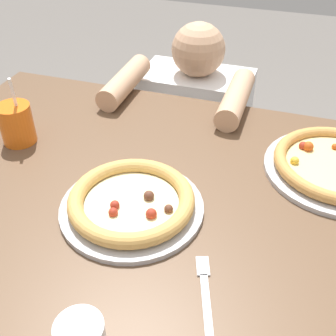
# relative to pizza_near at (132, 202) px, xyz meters

# --- Properties ---
(dining_table) EXTENTS (1.26, 0.96, 0.75)m
(dining_table) POSITION_rel_pizza_near_xyz_m (-0.01, 0.05, -0.12)
(dining_table) COLOR brown
(dining_table) RESTS_ON ground
(pizza_near) EXTENTS (0.31, 0.31, 0.05)m
(pizza_near) POSITION_rel_pizza_near_xyz_m (0.00, 0.00, 0.00)
(pizza_near) COLOR #B7B7BC
(pizza_near) RESTS_ON dining_table
(drink_cup_colored) EXTENTS (0.09, 0.09, 0.19)m
(drink_cup_colored) POSITION_rel_pizza_near_xyz_m (-0.38, 0.16, 0.03)
(drink_cup_colored) COLOR orange
(drink_cup_colored) RESTS_ON dining_table
(fork) EXTENTS (0.08, 0.20, 0.00)m
(fork) POSITION_rel_pizza_near_xyz_m (0.20, -0.17, -0.02)
(fork) COLOR silver
(fork) RESTS_ON dining_table
(diner_seated) EXTENTS (0.42, 0.53, 0.92)m
(diner_seated) POSITION_rel_pizza_near_xyz_m (-0.05, 0.73, -0.36)
(diner_seated) COLOR #333847
(diner_seated) RESTS_ON ground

